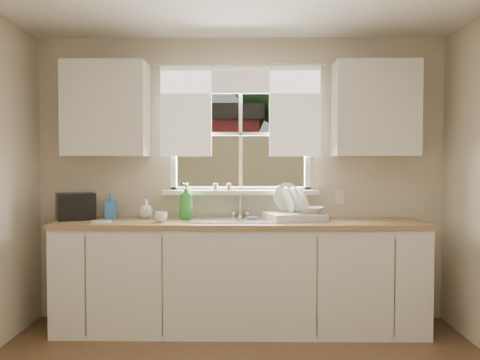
{
  "coord_description": "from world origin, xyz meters",
  "views": [
    {
      "loc": [
        0.05,
        -2.53,
        1.4
      ],
      "look_at": [
        0.0,
        1.65,
        1.25
      ],
      "focal_mm": 38.0,
      "sensor_mm": 36.0,
      "label": 1
    }
  ],
  "objects_px": {
    "cup": "(161,217)",
    "soap_bottle_a": "(186,201)",
    "black_appliance": "(76,206)",
    "dish_rack": "(294,212)"
  },
  "relations": [
    {
      "from": "cup",
      "to": "soap_bottle_a",
      "type": "bearing_deg",
      "value": 65.53
    },
    {
      "from": "cup",
      "to": "black_appliance",
      "type": "relative_size",
      "value": 0.35
    },
    {
      "from": "dish_rack",
      "to": "cup",
      "type": "relative_size",
      "value": 5.15
    },
    {
      "from": "dish_rack",
      "to": "soap_bottle_a",
      "type": "xyz_separation_m",
      "value": [
        -0.92,
        0.04,
        0.09
      ]
    },
    {
      "from": "soap_bottle_a",
      "to": "black_appliance",
      "type": "distance_m",
      "value": 0.94
    },
    {
      "from": "dish_rack",
      "to": "soap_bottle_a",
      "type": "bearing_deg",
      "value": 177.35
    },
    {
      "from": "soap_bottle_a",
      "to": "cup",
      "type": "height_order",
      "value": "soap_bottle_a"
    },
    {
      "from": "dish_rack",
      "to": "black_appliance",
      "type": "height_order",
      "value": "dish_rack"
    },
    {
      "from": "dish_rack",
      "to": "cup",
      "type": "distance_m",
      "value": 1.11
    },
    {
      "from": "cup",
      "to": "black_appliance",
      "type": "height_order",
      "value": "black_appliance"
    }
  ]
}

